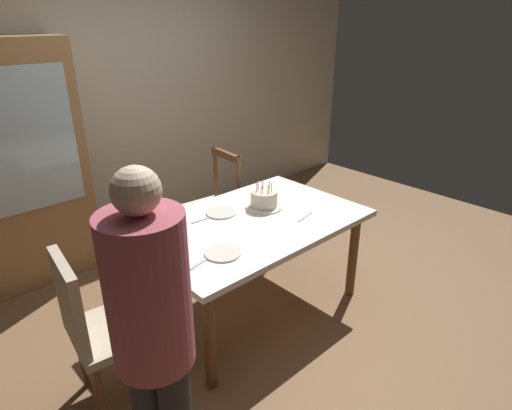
{
  "coord_description": "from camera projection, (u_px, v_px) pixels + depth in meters",
  "views": [
    {
      "loc": [
        -1.82,
        -2.01,
        2.03
      ],
      "look_at": [
        0.05,
        0.0,
        0.83
      ],
      "focal_mm": 30.41,
      "sensor_mm": 36.0,
      "label": 1
    }
  ],
  "objects": [
    {
      "name": "ground",
      "position": [
        251.0,
        306.0,
        3.3
      ],
      "size": [
        6.4,
        6.4,
        0.0
      ],
      "primitive_type": "plane",
      "color": "brown"
    },
    {
      "name": "back_wall",
      "position": [
        116.0,
        101.0,
        4.01
      ],
      "size": [
        6.4,
        0.1,
        2.6
      ],
      "primitive_type": "cube",
      "color": "beige",
      "rests_on": "ground"
    },
    {
      "name": "dining_table",
      "position": [
        251.0,
        231.0,
        3.04
      ],
      "size": [
        1.57,
        1.01,
        0.73
      ],
      "color": "white",
      "rests_on": "ground"
    },
    {
      "name": "birthday_cake",
      "position": [
        264.0,
        200.0,
        3.18
      ],
      "size": [
        0.28,
        0.28,
        0.19
      ],
      "color": "silver",
      "rests_on": "dining_table"
    },
    {
      "name": "plate_near_celebrant",
      "position": [
        223.0,
        253.0,
        2.58
      ],
      "size": [
        0.22,
        0.22,
        0.01
      ],
      "primitive_type": "cylinder",
      "color": "silver",
      "rests_on": "dining_table"
    },
    {
      "name": "plate_far_side",
      "position": [
        221.0,
        213.0,
        3.11
      ],
      "size": [
        0.22,
        0.22,
        0.01
      ],
      "primitive_type": "cylinder",
      "color": "silver",
      "rests_on": "dining_table"
    },
    {
      "name": "fork_near_celebrant",
      "position": [
        201.0,
        263.0,
        2.48
      ],
      "size": [
        0.18,
        0.05,
        0.01
      ],
      "primitive_type": "cube",
      "rotation": [
        0.0,
        0.0,
        0.2
      ],
      "color": "silver",
      "rests_on": "dining_table"
    },
    {
      "name": "fork_far_side",
      "position": [
        203.0,
        219.0,
        3.01
      ],
      "size": [
        0.18,
        0.03,
        0.01
      ],
      "primitive_type": "cube",
      "rotation": [
        0.0,
        0.0,
        -0.08
      ],
      "color": "silver",
      "rests_on": "dining_table"
    },
    {
      "name": "fork_near_guest",
      "position": [
        305.0,
        217.0,
        3.05
      ],
      "size": [
        0.18,
        0.05,
        0.01
      ],
      "primitive_type": "cube",
      "rotation": [
        0.0,
        0.0,
        0.2
      ],
      "color": "silver",
      "rests_on": "dining_table"
    },
    {
      "name": "chair_spindle_back",
      "position": [
        212.0,
        209.0,
        3.84
      ],
      "size": [
        0.48,
        0.48,
        0.95
      ],
      "color": "beige",
      "rests_on": "ground"
    },
    {
      "name": "chair_upholstered",
      "position": [
        97.0,
        323.0,
        2.3
      ],
      "size": [
        0.49,
        0.49,
        0.95
      ],
      "color": "tan",
      "rests_on": "ground"
    },
    {
      "name": "person_celebrant",
      "position": [
        153.0,
        332.0,
        1.69
      ],
      "size": [
        0.32,
        0.32,
        1.58
      ],
      "color": "#262328",
      "rests_on": "ground"
    },
    {
      "name": "china_cabinet",
      "position": [
        7.0,
        170.0,
        3.28
      ],
      "size": [
        1.1,
        0.45,
        1.9
      ],
      "color": "#9E7042",
      "rests_on": "ground"
    }
  ]
}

